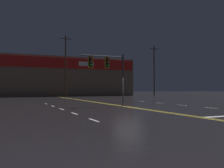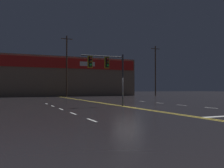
% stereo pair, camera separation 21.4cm
% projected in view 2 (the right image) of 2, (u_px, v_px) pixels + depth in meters
% --- Properties ---
extents(ground_plane, '(200.00, 200.00, 0.00)m').
position_uv_depth(ground_plane, '(128.00, 107.00, 21.06)').
color(ground_plane, black).
extents(road_markings, '(16.80, 60.00, 0.01)m').
position_uv_depth(road_markings, '(152.00, 108.00, 19.88)').
color(road_markings, gold).
rests_on(road_markings, ground).
extents(traffic_signal_median, '(3.92, 0.36, 4.60)m').
position_uv_depth(traffic_signal_median, '(106.00, 66.00, 21.58)').
color(traffic_signal_median, '#38383D').
rests_on(traffic_signal_median, ground).
extents(building_backdrop, '(33.94, 10.23, 8.01)m').
position_uv_depth(building_backdrop, '(53.00, 77.00, 53.27)').
color(building_backdrop, '#7A6651').
rests_on(building_backdrop, ground).
extents(utility_pole_row, '(44.93, 0.26, 11.67)m').
position_uv_depth(utility_pole_row, '(67.00, 67.00, 47.54)').
color(utility_pole_row, '#4C3828').
rests_on(utility_pole_row, ground).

